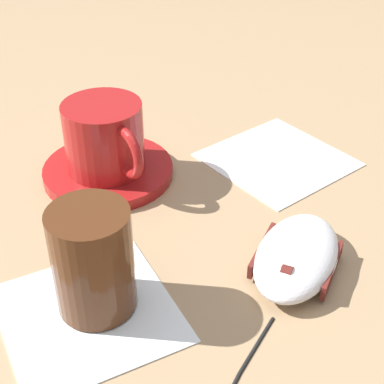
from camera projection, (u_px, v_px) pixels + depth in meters
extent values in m
plane|color=#9E7F5B|center=(198.00, 230.00, 0.55)|extent=(3.00, 3.00, 0.00)
cylinder|color=maroon|center=(108.00, 171.00, 0.62)|extent=(0.14, 0.14, 0.01)
cylinder|color=maroon|center=(104.00, 137.00, 0.60)|extent=(0.08, 0.08, 0.07)
torus|color=maroon|center=(127.00, 153.00, 0.56)|extent=(0.03, 0.05, 0.05)
ellipsoid|color=silver|center=(297.00, 256.00, 0.50)|extent=(0.13, 0.13, 0.03)
cylinder|color=#591E19|center=(287.00, 273.00, 0.47)|extent=(0.01, 0.01, 0.01)
cube|color=#591E19|center=(332.00, 269.00, 0.49)|extent=(0.04, 0.05, 0.01)
cube|color=#591E19|center=(262.00, 250.00, 0.51)|extent=(0.04, 0.05, 0.01)
cylinder|color=black|center=(257.00, 344.00, 0.44)|extent=(0.04, 0.04, 0.00)
sphere|color=black|center=(273.00, 318.00, 0.46)|extent=(0.00, 0.00, 0.00)
sphere|color=black|center=(240.00, 372.00, 0.42)|extent=(0.00, 0.00, 0.00)
cube|color=white|center=(89.00, 313.00, 0.46)|extent=(0.16, 0.16, 0.00)
cylinder|color=#4C2814|center=(93.00, 261.00, 0.44)|extent=(0.06, 0.06, 0.09)
cube|color=white|center=(277.00, 159.00, 0.65)|extent=(0.18, 0.18, 0.00)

